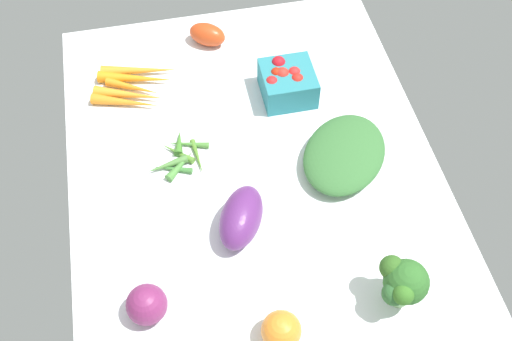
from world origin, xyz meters
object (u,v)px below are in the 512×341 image
Objects in this scene: leafy_greens_clump at (344,154)px; carrot_bunch at (133,85)px; eggplant at (241,217)px; okra_pile at (178,157)px; roma_tomato at (207,35)px; heirloom_tomato_orange at (281,330)px; broccoli_head at (403,284)px; berry_basket at (287,82)px; red_onion_center at (147,305)px.

carrot_bunch is at bearing 54.08° from leafy_greens_clump.
okra_pile is at bearing -126.10° from eggplant.
roma_tomato is at bearing 27.92° from leafy_greens_clump.
heirloom_tomato_orange reaches higher than okra_pile.
roma_tomato is (75.92, 0.48, -0.79)cm from heirloom_tomato_orange.
broccoli_head is at bearing -83.59° from heirloom_tomato_orange.
berry_basket reaches higher than carrot_bunch.
heirloom_tomato_orange is 75.93cm from roma_tomato.
heirloom_tomato_orange is at bearing -163.08° from carrot_bunch.
red_onion_center reaches higher than carrot_bunch.
okra_pile is 34.31cm from red_onion_center.
eggplant is 2.01× the size of heirloom_tomato_orange.
broccoli_head is 76.89cm from roma_tomato.
leafy_greens_clump is at bearing -102.65° from okra_pile.
berry_basket is at bearing 7.85° from broccoli_head.
leafy_greens_clump is 2.43× the size of roma_tomato.
heirloom_tomato_orange reaches higher than roma_tomato.
red_onion_center reaches higher than roma_tomato.
berry_basket is 0.83× the size of eggplant.
carrot_bunch is 55.07cm from red_onion_center.
leafy_greens_clump is at bearing -125.92° from carrot_bunch.
okra_pile is at bearing 77.35° from leafy_greens_clump.
berry_basket is at bearing 179.40° from eggplant.
red_onion_center is at bearing 142.10° from berry_basket.
heirloom_tomato_orange is at bearing 123.39° from roma_tomato.
berry_basket is 29.91cm from okra_pile.
leafy_greens_clump reaches higher than okra_pile.
carrot_bunch is 22.41cm from roma_tomato.
broccoli_head is 31.91cm from eggplant.
eggplant reaches higher than roma_tomato.
red_onion_center is (-46.35, 36.08, -0.22)cm from berry_basket.
eggplant is at bearing -152.77° from okra_pile.
roma_tomato is (11.72, -19.05, 1.37)cm from carrot_bunch.
berry_basket is at bearing 159.10° from roma_tomato.
okra_pile is (39.63, 33.83, -6.50)cm from broccoli_head.
leafy_greens_clump is at bearing 150.95° from roma_tomato.
broccoli_head is (-61.77, -41.19, 6.03)cm from carrot_bunch.
carrot_bunch is at bearing -130.72° from eggplant.
broccoli_head reaches higher than heirloom_tomato_orange.
berry_basket is 0.53× the size of leafy_greens_clump.
okra_pile is at bearing -16.27° from red_onion_center.
roma_tomato is (33.86, -11.69, 1.84)cm from okra_pile.
broccoli_head is 1.57× the size of red_onion_center.
carrot_bunch reaches higher than okra_pile.
heirloom_tomato_orange is at bearing -112.99° from red_onion_center.
okra_pile is 21.54cm from eggplant.
leafy_greens_clump is 46.87cm from roma_tomato.
eggplant is (20.66, 24.07, -3.48)cm from broccoli_head.
red_onion_center reaches higher than leafy_greens_clump.
broccoli_head is 22.13cm from heirloom_tomato_orange.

